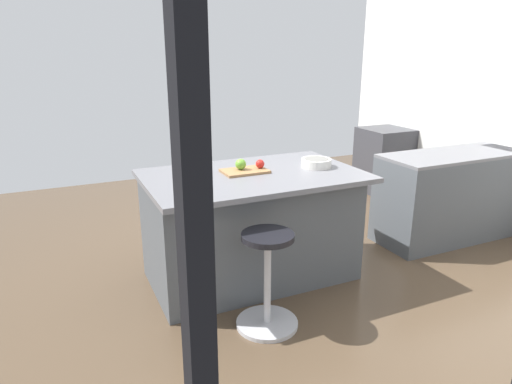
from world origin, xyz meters
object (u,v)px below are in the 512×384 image
object	(u,v)px
kitchen_island	(251,225)
cutting_board	(245,171)
oven_range	(384,160)
fruit_bowl	(316,162)
apple_green	(241,164)
apple_red	(260,164)
stool_by_window	(267,283)

from	to	relation	value
kitchen_island	cutting_board	bearing A→B (deg)	-20.93
oven_range	fruit_bowl	distance (m)	2.70
oven_range	cutting_board	size ratio (longest dim) A/B	2.40
apple_green	fruit_bowl	xyz separation A→B (m)	(-0.64, 0.11, -0.02)
apple_red	fruit_bowl	bearing A→B (deg)	169.50
stool_by_window	fruit_bowl	xyz separation A→B (m)	(-0.77, -0.65, 0.64)
kitchen_island	stool_by_window	bearing A→B (deg)	74.57
apple_red	fruit_bowl	size ratio (longest dim) A/B	0.29
apple_red	fruit_bowl	world-z (taller)	apple_red
stool_by_window	apple_green	xyz separation A→B (m)	(-0.13, -0.76, 0.66)
stool_by_window	apple_green	distance (m)	1.02
apple_green	fruit_bowl	size ratio (longest dim) A/B	0.35
kitchen_island	fruit_bowl	size ratio (longest dim) A/B	6.82
fruit_bowl	apple_green	bearing A→B (deg)	-10.06
oven_range	fruit_bowl	bearing A→B (deg)	37.43
cutting_board	apple_red	distance (m)	0.14
apple_green	apple_red	bearing A→B (deg)	171.24
stool_by_window	kitchen_island	bearing A→B (deg)	-105.43
apple_green	cutting_board	bearing A→B (deg)	135.91
kitchen_island	cutting_board	size ratio (longest dim) A/B	4.78
apple_green	fruit_bowl	world-z (taller)	apple_green
stool_by_window	apple_red	size ratio (longest dim) A/B	9.78
cutting_board	fruit_bowl	size ratio (longest dim) A/B	1.43
stool_by_window	fruit_bowl	size ratio (longest dim) A/B	2.79
oven_range	apple_red	bearing A→B (deg)	30.48
kitchen_island	stool_by_window	distance (m)	0.76
oven_range	cutting_board	bearing A→B (deg)	29.21
kitchen_island	apple_red	size ratio (longest dim) A/B	23.93
oven_range	fruit_bowl	size ratio (longest dim) A/B	3.43
oven_range	cutting_board	xyz separation A→B (m)	(2.72, 1.52, 0.51)
cutting_board	fruit_bowl	xyz separation A→B (m)	(-0.61, 0.09, 0.03)
kitchen_island	fruit_bowl	bearing A→B (deg)	172.80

